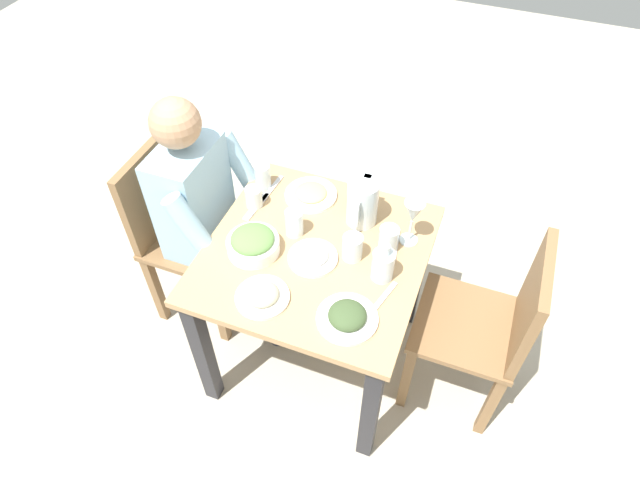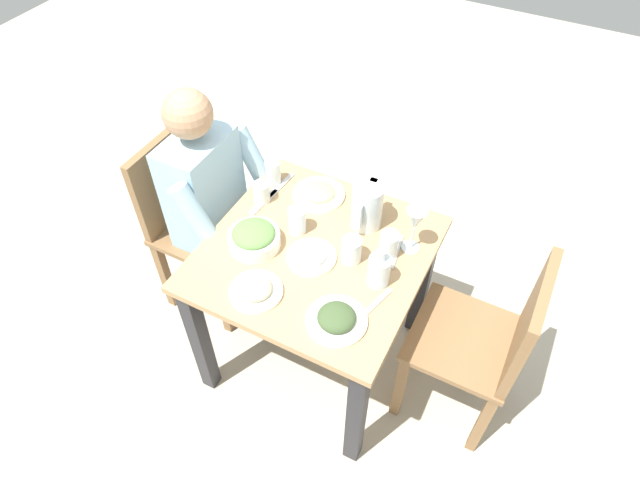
# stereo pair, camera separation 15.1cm
# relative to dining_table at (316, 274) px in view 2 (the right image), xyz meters

# --- Properties ---
(ground_plane) EXTENTS (8.00, 8.00, 0.00)m
(ground_plane) POSITION_rel_dining_table_xyz_m (0.00, 0.00, -0.59)
(ground_plane) COLOR #B7AD99
(dining_table) EXTENTS (0.81, 0.81, 0.73)m
(dining_table) POSITION_rel_dining_table_xyz_m (0.00, 0.00, 0.00)
(dining_table) COLOR tan
(dining_table) RESTS_ON ground_plane
(chair_near) EXTENTS (0.40, 0.40, 0.89)m
(chair_near) POSITION_rel_dining_table_xyz_m (-0.09, -0.69, -0.08)
(chair_near) COLOR olive
(chair_near) RESTS_ON ground_plane
(chair_far) EXTENTS (0.40, 0.40, 0.89)m
(chair_far) POSITION_rel_dining_table_xyz_m (-0.07, 0.69, -0.08)
(chair_far) COLOR olive
(chair_far) RESTS_ON ground_plane
(diner_near) EXTENTS (0.48, 0.53, 1.18)m
(diner_near) POSITION_rel_dining_table_xyz_m (-0.09, -0.48, 0.07)
(diner_near) COLOR #9EC6E0
(diner_near) RESTS_ON ground_plane
(water_pitcher) EXTENTS (0.16, 0.12, 0.19)m
(water_pitcher) POSITION_rel_dining_table_xyz_m (-0.21, 0.11, 0.23)
(water_pitcher) COLOR silver
(water_pitcher) RESTS_ON dining_table
(salad_bowl) EXTENTS (0.20, 0.20, 0.09)m
(salad_bowl) POSITION_rel_dining_table_xyz_m (0.08, -0.22, 0.18)
(salad_bowl) COLOR white
(salad_bowl) RESTS_ON dining_table
(plate_dolmas) EXTENTS (0.21, 0.21, 0.06)m
(plate_dolmas) POSITION_rel_dining_table_xyz_m (0.25, 0.21, 0.16)
(plate_dolmas) COLOR white
(plate_dolmas) RESTS_ON dining_table
(plate_fries) EXTENTS (0.21, 0.21, 0.04)m
(plate_fries) POSITION_rel_dining_table_xyz_m (-0.27, -0.13, 0.15)
(plate_fries) COLOR white
(plate_fries) RESTS_ON dining_table
(plate_yoghurt) EXTENTS (0.18, 0.18, 0.06)m
(plate_yoghurt) POSITION_rel_dining_table_xyz_m (0.04, 0.01, 0.16)
(plate_yoghurt) COLOR white
(plate_yoghurt) RESTS_ON dining_table
(plate_beans) EXTENTS (0.19, 0.19, 0.05)m
(plate_beans) POSITION_rel_dining_table_xyz_m (0.27, -0.09, 0.15)
(plate_beans) COLOR white
(plate_beans) RESTS_ON dining_table
(water_glass_far_left) EXTENTS (0.07, 0.07, 0.10)m
(water_glass_far_left) POSITION_rel_dining_table_xyz_m (-0.02, 0.14, 0.19)
(water_glass_far_left) COLOR silver
(water_glass_far_left) RESTS_ON dining_table
(water_glass_by_pitcher) EXTENTS (0.07, 0.07, 0.10)m
(water_glass_by_pitcher) POSITION_rel_dining_table_xyz_m (-0.11, 0.25, 0.19)
(water_glass_by_pitcher) COLOR silver
(water_glass_by_pitcher) RESTS_ON dining_table
(water_glass_center) EXTENTS (0.07, 0.07, 0.11)m
(water_glass_center) POSITION_rel_dining_table_xyz_m (-0.06, -0.11, 0.19)
(water_glass_center) COLOR silver
(water_glass_center) RESTS_ON dining_table
(water_glass_near_right) EXTENTS (0.07, 0.07, 0.09)m
(water_glass_near_right) POSITION_rel_dining_table_xyz_m (-0.14, -0.32, 0.18)
(water_glass_near_right) COLOR silver
(water_glass_near_right) RESTS_ON dining_table
(water_glass_near_left) EXTENTS (0.07, 0.07, 0.11)m
(water_glass_near_left) POSITION_rel_dining_table_xyz_m (-0.26, -0.33, 0.19)
(water_glass_near_left) COLOR silver
(water_glass_near_left) RESTS_ON dining_table
(wine_glass) EXTENTS (0.08, 0.08, 0.20)m
(wine_glass) POSITION_rel_dining_table_xyz_m (-0.18, 0.31, 0.28)
(wine_glass) COLOR silver
(wine_glass) RESTS_ON dining_table
(oil_carafe) EXTENTS (0.08, 0.08, 0.16)m
(oil_carafe) POSITION_rel_dining_table_xyz_m (0.03, 0.26, 0.19)
(oil_carafe) COLOR silver
(oil_carafe) RESTS_ON dining_table
(fork_near) EXTENTS (0.17, 0.04, 0.01)m
(fork_near) POSITION_rel_dining_table_xyz_m (-0.13, -0.31, 0.14)
(fork_near) COLOR silver
(fork_near) RESTS_ON dining_table
(knife_near) EXTENTS (0.18, 0.07, 0.01)m
(knife_near) POSITION_rel_dining_table_xyz_m (0.13, 0.29, 0.14)
(knife_near) COLOR silver
(knife_near) RESTS_ON dining_table
(fork_far) EXTENTS (0.17, 0.05, 0.01)m
(fork_far) POSITION_rel_dining_table_xyz_m (-0.13, 0.27, 0.14)
(fork_far) COLOR silver
(fork_far) RESTS_ON dining_table
(knife_far) EXTENTS (0.19, 0.03, 0.01)m
(knife_far) POSITION_rel_dining_table_xyz_m (-0.25, -0.29, 0.14)
(knife_far) COLOR silver
(knife_far) RESTS_ON dining_table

